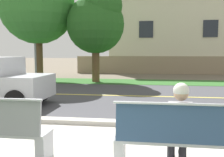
{
  "coord_description": "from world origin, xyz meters",
  "views": [
    {
      "loc": [
        1.01,
        -3.5,
        1.67
      ],
      "look_at": [
        0.04,
        3.23,
        1.0
      ],
      "focal_mm": 41.82,
      "sensor_mm": 36.0,
      "label": 1
    }
  ],
  "objects": [
    {
      "name": "street_asphalt",
      "position": [
        0.0,
        6.5,
        0.0
      ],
      "size": [
        52.0,
        8.0,
        0.01
      ],
      "primitive_type": "cube",
      "color": "#424247",
      "rests_on": "ground_plane"
    },
    {
      "name": "garden_wall",
      "position": [
        1.62,
        17.53,
        0.7
      ],
      "size": [
        13.0,
        0.36,
        1.4
      ],
      "primitive_type": "cube",
      "color": "gray",
      "rests_on": "ground_plane"
    },
    {
      "name": "ground_plane",
      "position": [
        0.0,
        8.0,
        0.0
      ],
      "size": [
        140.0,
        140.0,
        0.0
      ],
      "primitive_type": "plane",
      "color": "#665B4C"
    },
    {
      "name": "road_centre_line",
      "position": [
        0.0,
        6.5,
        0.01
      ],
      "size": [
        48.0,
        0.14,
        0.01
      ],
      "primitive_type": "cube",
      "color": "#E0CC4C",
      "rests_on": "ground_plane"
    },
    {
      "name": "seated_person_grey",
      "position": [
        1.46,
        0.34,
        0.68
      ],
      "size": [
        0.52,
        0.68,
        1.25
      ],
      "color": "black",
      "rests_on": "ground_plane"
    },
    {
      "name": "far_verge_grass",
      "position": [
        0.0,
        11.45,
        0.01
      ],
      "size": [
        48.0,
        2.8,
        0.02
      ],
      "primitive_type": "cube",
      "color": "#2D6026",
      "rests_on": "ground_plane"
    },
    {
      "name": "bench_right",
      "position": [
        1.4,
        0.17,
        0.45
      ],
      "size": [
        1.75,
        0.48,
        1.01
      ],
      "color": "silver",
      "rests_on": "ground_plane"
    },
    {
      "name": "house_across_street",
      "position": [
        3.15,
        20.73,
        3.54
      ],
      "size": [
        11.71,
        6.91,
        6.99
      ],
      "color": "beige",
      "rests_on": "ground_plane"
    },
    {
      "name": "streetlamp",
      "position": [
        -5.6,
        11.26,
        3.86
      ],
      "size": [
        0.24,
        2.1,
        6.72
      ],
      "color": "gray",
      "rests_on": "ground_plane"
    },
    {
      "name": "shade_tree_far_left",
      "position": [
        -5.37,
        11.15,
        4.69
      ],
      "size": [
        4.37,
        4.37,
        7.22
      ],
      "color": "brown",
      "rests_on": "ground_plane"
    },
    {
      "name": "curb_edge",
      "position": [
        0.0,
        2.35,
        0.06
      ],
      "size": [
        44.0,
        0.3,
        0.11
      ],
      "primitive_type": "cube",
      "color": "#ADA89E",
      "rests_on": "ground_plane"
    },
    {
      "name": "shade_tree_left",
      "position": [
        -1.94,
        11.12,
        3.5
      ],
      "size": [
        3.27,
        3.27,
        5.39
      ],
      "color": "brown",
      "rests_on": "ground_plane"
    }
  ]
}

